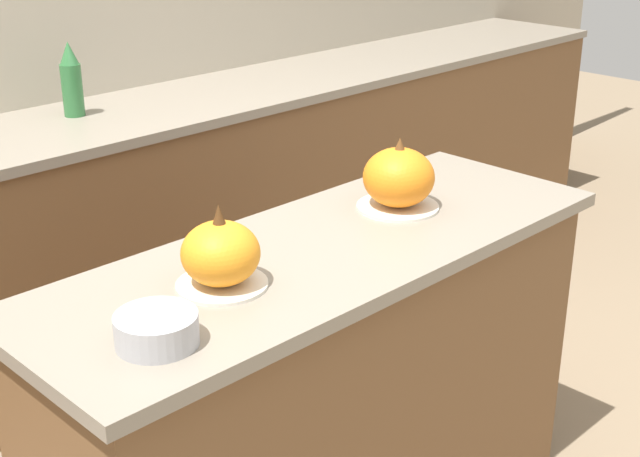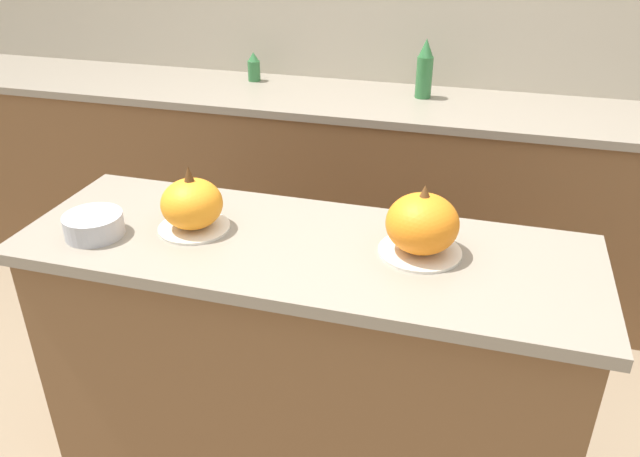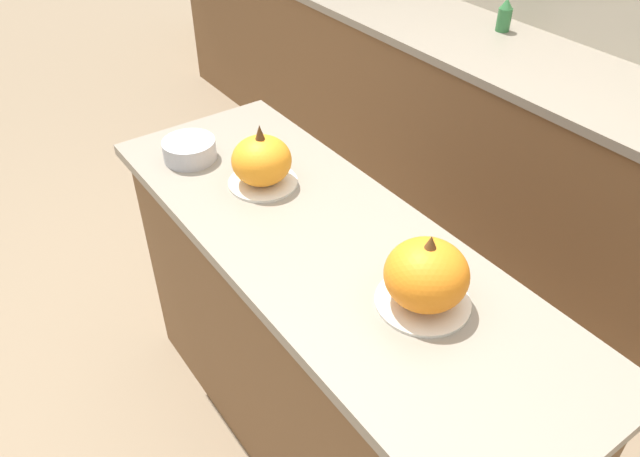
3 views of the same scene
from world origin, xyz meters
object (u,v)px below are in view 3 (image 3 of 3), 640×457
object	(u,v)px
pumpkin_cake_left	(262,162)
pumpkin_cake_right	(426,276)
mixing_bowl	(190,150)
bottle_short	(505,15)

from	to	relation	value
pumpkin_cake_left	pumpkin_cake_right	xyz separation A→B (m)	(0.64, 0.04, 0.01)
pumpkin_cake_right	mixing_bowl	xyz separation A→B (m)	(-0.89, -0.15, -0.05)
pumpkin_cake_left	pumpkin_cake_right	distance (m)	0.64
pumpkin_cake_right	bottle_short	distance (m)	1.74
pumpkin_cake_right	bottle_short	bearing A→B (deg)	125.80
pumpkin_cake_right	bottle_short	size ratio (longest dim) A/B	1.59
bottle_short	mixing_bowl	bearing A→B (deg)	-85.19
pumpkin_cake_left	bottle_short	world-z (taller)	pumpkin_cake_left
pumpkin_cake_right	pumpkin_cake_left	bearing A→B (deg)	-176.43
mixing_bowl	pumpkin_cake_right	bearing A→B (deg)	9.75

